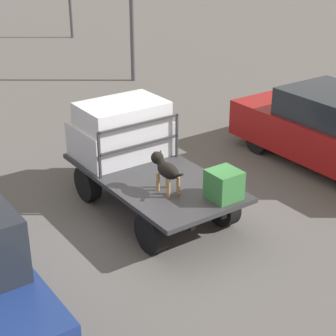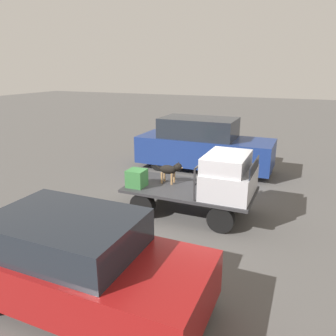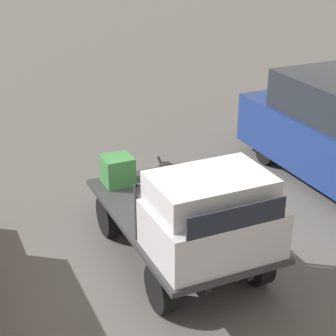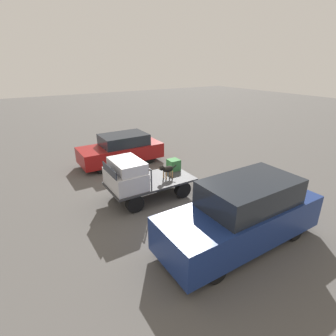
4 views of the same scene
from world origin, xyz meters
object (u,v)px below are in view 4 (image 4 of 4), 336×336
(cargo_crate, at_px, (174,165))
(dog, at_px, (166,169))
(flatbed_truck, at_px, (151,185))
(parked_pickup_far, at_px, (243,214))
(parked_sedan, at_px, (122,149))

(cargo_crate, bearing_deg, dog, 39.13)
(flatbed_truck, relative_size, parked_pickup_far, 0.67)
(parked_pickup_far, bearing_deg, flatbed_truck, -87.73)
(parked_sedan, distance_m, parked_pickup_far, 8.48)
(flatbed_truck, bearing_deg, cargo_crate, -162.28)
(dog, relative_size, cargo_crate, 1.79)
(flatbed_truck, height_order, parked_sedan, parked_sedan)
(dog, bearing_deg, parked_pickup_far, 78.87)
(dog, relative_size, parked_pickup_far, 0.16)
(dog, bearing_deg, cargo_crate, -155.91)
(flatbed_truck, xyz_separation_m, parked_sedan, (-0.51, -4.31, 0.28))
(cargo_crate, xyz_separation_m, parked_pickup_far, (0.51, 4.62, 0.02))
(dog, xyz_separation_m, parked_sedan, (0.14, -4.49, -0.34))
(flatbed_truck, xyz_separation_m, parked_pickup_far, (-0.92, 4.16, 0.48))
(flatbed_truck, bearing_deg, parked_sedan, -96.78)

